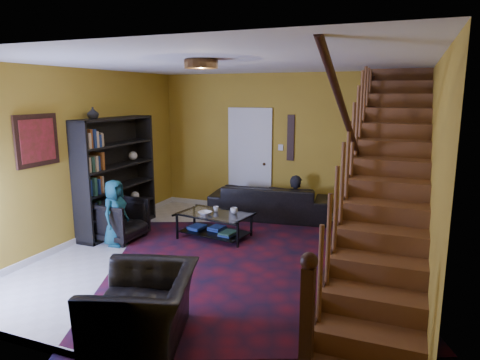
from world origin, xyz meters
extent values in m
plane|color=beige|center=(0.00, 0.00, 0.00)|extent=(5.50, 5.50, 0.00)
plane|color=gold|center=(0.00, 2.75, 1.40)|extent=(5.20, 0.00, 5.20)
plane|color=gold|center=(0.00, -2.75, 1.40)|extent=(5.20, 0.00, 5.20)
plane|color=gold|center=(-2.60, 0.00, 1.40)|extent=(0.00, 5.50, 5.50)
plane|color=gold|center=(2.60, 0.00, 1.40)|extent=(0.00, 5.50, 5.50)
plane|color=white|center=(0.00, 0.00, 2.80)|extent=(5.50, 5.50, 0.00)
cube|color=silver|center=(0.00, 2.74, 0.05)|extent=(5.20, 0.02, 0.10)
cube|color=silver|center=(-2.59, 0.00, 0.05)|extent=(0.02, 5.50, 0.10)
cube|color=gold|center=(2.12, 0.00, 1.32)|extent=(0.95, 4.92, 2.83)
cube|color=black|center=(1.67, 0.00, 1.40)|extent=(0.04, 5.02, 3.02)
cylinder|color=black|center=(1.70, 0.00, 1.85)|extent=(0.07, 4.20, 2.44)
cube|color=black|center=(1.70, -2.40, 0.55)|extent=(0.10, 0.10, 1.10)
cube|color=black|center=(-2.41, 0.60, 1.00)|extent=(0.35, 1.80, 2.00)
cube|color=black|center=(-2.41, 0.60, 0.40)|extent=(0.35, 1.72, 0.03)
cube|color=black|center=(-2.41, 0.60, 1.16)|extent=(0.35, 1.72, 0.03)
cube|color=silver|center=(-0.70, 2.73, 1.02)|extent=(0.82, 0.05, 2.05)
cube|color=maroon|center=(-2.57, -0.90, 1.75)|extent=(0.04, 0.74, 0.74)
cube|color=black|center=(0.15, 2.73, 1.55)|extent=(0.14, 0.03, 0.90)
cylinder|color=#3F2814|center=(0.00, -0.80, 2.74)|extent=(0.40, 0.40, 0.10)
cube|color=#4F0E1A|center=(0.34, -0.16, 0.01)|extent=(5.12, 5.41, 0.02)
imported|color=black|center=(-0.12, 2.30, 0.33)|extent=(2.39, 1.19, 0.67)
imported|color=black|center=(-2.05, 0.15, 0.35)|extent=(0.77, 0.75, 0.69)
imported|color=black|center=(0.06, -2.25, 0.35)|extent=(1.24, 1.33, 0.70)
imported|color=black|center=(0.37, 2.35, 0.22)|extent=(0.52, 0.37, 1.34)
imported|color=black|center=(1.50, 2.35, 0.18)|extent=(0.67, 0.56, 1.26)
imported|color=#17485A|center=(-1.95, -0.07, 0.54)|extent=(0.37, 0.54, 1.07)
cube|color=black|center=(-1.15, 0.49, 0.22)|extent=(0.03, 0.03, 0.43)
cube|color=black|center=(-0.06, 0.49, 0.22)|extent=(0.03, 0.03, 0.43)
cube|color=black|center=(-1.15, 1.10, 0.22)|extent=(0.03, 0.03, 0.43)
cube|color=black|center=(-0.06, 1.10, 0.22)|extent=(0.03, 0.03, 0.43)
cube|color=black|center=(-0.61, 0.80, 0.11)|extent=(1.18, 0.78, 0.02)
cube|color=silver|center=(-0.61, 0.80, 0.43)|extent=(1.24, 0.85, 0.02)
imported|color=#999999|center=(-0.31, 0.93, 0.49)|extent=(0.13, 0.13, 0.10)
imported|color=#999999|center=(-0.64, 0.92, 0.48)|extent=(0.11, 0.11, 0.09)
imported|color=#999999|center=(-0.72, 0.67, 0.46)|extent=(0.26, 0.26, 0.05)
imported|color=#999999|center=(-2.41, 0.10, 2.10)|extent=(0.18, 0.18, 0.19)
cylinder|color=red|center=(-0.95, -0.65, 0.09)|extent=(0.13, 0.13, 0.14)
camera|label=1|loc=(2.35, -5.43, 2.40)|focal=32.00mm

